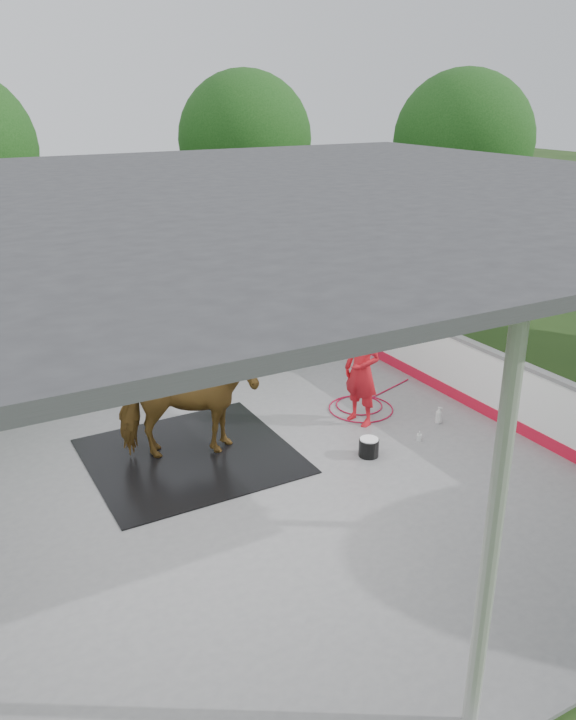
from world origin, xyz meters
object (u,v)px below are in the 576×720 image
dasher_board (484,382)px  wash_bucket (369,447)px  horse (188,404)px  handler (362,370)px

dasher_board → wash_bucket: (-2.59, -0.34, -0.40)m
horse → wash_bucket: bearing=-102.5°
horse → dasher_board: bearing=-84.7°
dasher_board → handler: bearing=162.1°
handler → wash_bucket: bearing=-42.3°
handler → wash_bucket: (-0.54, -1.01, -0.78)m
dasher_board → handler: handler is taller
horse → handler: size_ratio=1.08×
wash_bucket → dasher_board: bearing=7.6°
handler → wash_bucket: 1.38m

